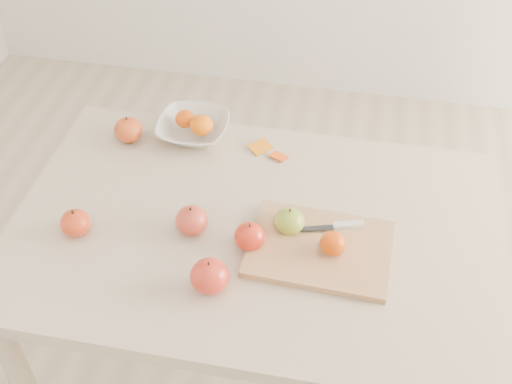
# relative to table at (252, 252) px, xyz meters

# --- Properties ---
(ground) EXTENTS (3.50, 3.50, 0.00)m
(ground) POSITION_rel_table_xyz_m (0.00, 0.00, -0.65)
(ground) COLOR #C6B293
(ground) RESTS_ON ground
(table) EXTENTS (1.20, 0.80, 0.75)m
(table) POSITION_rel_table_xyz_m (0.00, 0.00, 0.00)
(table) COLOR beige
(table) RESTS_ON ground
(cutting_board) EXTENTS (0.34, 0.26, 0.02)m
(cutting_board) POSITION_rel_table_xyz_m (0.17, -0.05, 0.11)
(cutting_board) COLOR tan
(cutting_board) RESTS_ON table
(board_tangerine) EXTENTS (0.06, 0.06, 0.05)m
(board_tangerine) POSITION_rel_table_xyz_m (0.20, -0.06, 0.14)
(board_tangerine) COLOR #C94E07
(board_tangerine) RESTS_ON cutting_board
(fruit_bowl) EXTENTS (0.21, 0.21, 0.05)m
(fruit_bowl) POSITION_rel_table_xyz_m (-0.24, 0.33, 0.12)
(fruit_bowl) COLOR silver
(fruit_bowl) RESTS_ON table
(bowl_tangerine_near) EXTENTS (0.06, 0.06, 0.05)m
(bowl_tangerine_near) POSITION_rel_table_xyz_m (-0.26, 0.34, 0.15)
(bowl_tangerine_near) COLOR #CE4707
(bowl_tangerine_near) RESTS_ON fruit_bowl
(bowl_tangerine_far) EXTENTS (0.07, 0.07, 0.06)m
(bowl_tangerine_far) POSITION_rel_table_xyz_m (-0.21, 0.31, 0.15)
(bowl_tangerine_far) COLOR orange
(bowl_tangerine_far) RESTS_ON fruit_bowl
(orange_peel_a) EXTENTS (0.07, 0.07, 0.01)m
(orange_peel_a) POSITION_rel_table_xyz_m (-0.04, 0.30, 0.10)
(orange_peel_a) COLOR orange
(orange_peel_a) RESTS_ON table
(orange_peel_b) EXTENTS (0.06, 0.05, 0.01)m
(orange_peel_b) POSITION_rel_table_xyz_m (0.02, 0.27, 0.10)
(orange_peel_b) COLOR #DA4C0F
(orange_peel_b) RESTS_ON table
(paring_knife) EXTENTS (0.17, 0.07, 0.01)m
(paring_knife) POSITION_rel_table_xyz_m (0.22, 0.02, 0.12)
(paring_knife) COLOR white
(paring_knife) RESTS_ON cutting_board
(apple_green) EXTENTS (0.07, 0.07, 0.07)m
(apple_green) POSITION_rel_table_xyz_m (0.09, 0.00, 0.13)
(apple_green) COLOR olive
(apple_green) RESTS_ON table
(apple_red_e) EXTENTS (0.07, 0.07, 0.07)m
(apple_red_e) POSITION_rel_table_xyz_m (0.01, -0.07, 0.13)
(apple_red_e) COLOR #A60A19
(apple_red_e) RESTS_ON table
(apple_red_a) EXTENTS (0.08, 0.08, 0.07)m
(apple_red_a) POSITION_rel_table_xyz_m (-0.41, 0.27, 0.14)
(apple_red_a) COLOR maroon
(apple_red_a) RESTS_ON table
(apple_red_c) EXTENTS (0.09, 0.09, 0.08)m
(apple_red_c) POSITION_rel_table_xyz_m (-0.05, -0.21, 0.14)
(apple_red_c) COLOR #A70513
(apple_red_c) RESTS_ON table
(apple_red_b) EXTENTS (0.08, 0.08, 0.07)m
(apple_red_b) POSITION_rel_table_xyz_m (-0.14, -0.04, 0.14)
(apple_red_b) COLOR maroon
(apple_red_b) RESTS_ON table
(apple_red_d) EXTENTS (0.07, 0.07, 0.07)m
(apple_red_d) POSITION_rel_table_xyz_m (-0.42, -0.10, 0.13)
(apple_red_d) COLOR #9C030B
(apple_red_d) RESTS_ON table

